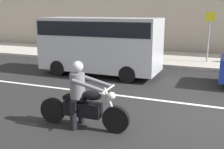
% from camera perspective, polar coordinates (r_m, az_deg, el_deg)
% --- Properties ---
extents(ground_plane, '(80.00, 80.00, 0.00)m').
position_cam_1_polar(ground_plane, '(7.36, 19.06, -8.48)').
color(ground_plane, black).
extents(sidewalk_slab, '(40.00, 4.40, 0.14)m').
position_cam_1_polar(sidewalk_slab, '(15.09, 21.01, 2.51)').
color(sidewalk_slab, '#A8A399').
rests_on(sidewalk_slab, ground_plane).
extents(lane_marking_stripe, '(18.00, 0.14, 0.01)m').
position_cam_1_polar(lane_marking_stripe, '(8.20, 21.31, -6.41)').
color(lane_marking_stripe, silver).
rests_on(lane_marking_stripe, ground_plane).
extents(motorcycle_with_rider_gray, '(2.21, 0.70, 1.54)m').
position_cam_1_polar(motorcycle_with_rider_gray, '(6.26, -6.18, -5.49)').
color(motorcycle_with_rider_gray, black).
rests_on(motorcycle_with_rider_gray, ground_plane).
extents(parked_van_silver, '(4.85, 1.96, 2.34)m').
position_cam_1_polar(parked_van_silver, '(11.34, -2.48, 6.70)').
color(parked_van_silver, '#B2B5BA').
rests_on(parked_van_silver, ground_plane).
extents(street_sign_post, '(0.44, 0.08, 2.44)m').
position_cam_1_polar(street_sign_post, '(14.27, 19.43, 8.38)').
color(street_sign_post, gray).
rests_on(street_sign_post, sidewalk_slab).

